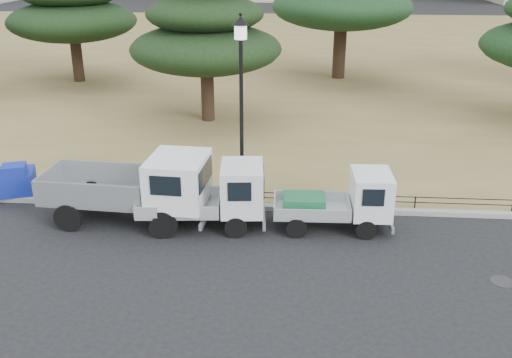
# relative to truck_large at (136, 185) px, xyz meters

# --- Properties ---
(ground) EXTENTS (220.00, 220.00, 0.00)m
(ground) POSITION_rel_truck_large_xyz_m (3.59, -1.48, -1.20)
(ground) COLOR black
(lawn) EXTENTS (120.00, 56.00, 0.15)m
(lawn) POSITION_rel_truck_large_xyz_m (3.59, 29.12, -1.13)
(lawn) COLOR olive
(lawn) RESTS_ON ground
(curb) EXTENTS (120.00, 0.25, 0.16)m
(curb) POSITION_rel_truck_large_xyz_m (3.59, 1.12, -1.12)
(curb) COLOR gray
(curb) RESTS_ON ground
(truck_large) EXTENTS (5.08, 2.30, 2.16)m
(truck_large) POSITION_rel_truck_large_xyz_m (0.00, 0.00, 0.00)
(truck_large) COLOR black
(truck_large) RESTS_ON ground
(truck_kei_front) EXTENTS (3.83, 1.91, 1.96)m
(truck_kei_front) POSITION_rel_truck_large_xyz_m (2.31, -0.17, -0.23)
(truck_kei_front) COLOR black
(truck_kei_front) RESTS_ON ground
(truck_kei_rear) EXTENTS (3.45, 1.58, 1.78)m
(truck_kei_rear) POSITION_rel_truck_large_xyz_m (6.17, -0.01, -0.31)
(truck_kei_rear) COLOR black
(truck_kei_rear) RESTS_ON ground
(street_lamp) EXTENTS (0.52, 0.52, 5.85)m
(street_lamp) POSITION_rel_truck_large_xyz_m (3.07, 1.42, 2.90)
(street_lamp) COLOR black
(street_lamp) RESTS_ON lawn
(pipe_fence) EXTENTS (38.00, 0.04, 0.40)m
(pipe_fence) POSITION_rel_truck_large_xyz_m (3.59, 1.27, -0.76)
(pipe_fence) COLOR black
(pipe_fence) RESTS_ON lawn
(tarp_pile) EXTENTS (1.88, 1.61, 1.07)m
(tarp_pile) POSITION_rel_truck_large_xyz_m (-4.76, 1.47, -0.63)
(tarp_pile) COLOR #1527A7
(tarp_pile) RESTS_ON lawn
(manhole) EXTENTS (0.60, 0.60, 0.01)m
(manhole) POSITION_rel_truck_large_xyz_m (10.09, -2.68, -1.20)
(manhole) COLOR #2D2D30
(manhole) RESTS_ON ground
(pine_west_near) EXTENTS (7.52, 7.52, 7.52)m
(pine_west_near) POSITION_rel_truck_large_xyz_m (-8.70, 18.43, 3.29)
(pine_west_near) COLOR black
(pine_west_near) RESTS_ON lawn
(pine_center_left) EXTENTS (6.94, 6.94, 7.06)m
(pine_center_left) POSITION_rel_truck_large_xyz_m (0.53, 10.63, 3.02)
(pine_center_left) COLOR black
(pine_center_left) RESTS_ON lawn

